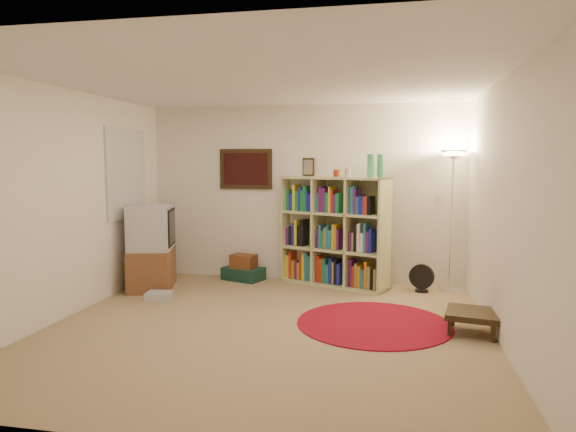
{
  "coord_description": "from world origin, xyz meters",
  "views": [
    {
      "loc": [
        1.21,
        -4.99,
        1.7
      ],
      "look_at": [
        0.1,
        0.6,
        1.1
      ],
      "focal_mm": 32.0,
      "sensor_mm": 36.0,
      "label": 1
    }
  ],
  "objects_px": {
    "suitcase": "(243,274)",
    "side_table": "(472,315)",
    "bookshelf": "(333,233)",
    "floor_fan": "(422,278)",
    "tv_stand": "(152,249)",
    "floor_lamp": "(453,175)"
  },
  "relations": [
    {
      "from": "suitcase",
      "to": "side_table",
      "type": "relative_size",
      "value": 1.12
    },
    {
      "from": "suitcase",
      "to": "bookshelf",
      "type": "bearing_deg",
      "value": 18.44
    },
    {
      "from": "floor_fan",
      "to": "tv_stand",
      "type": "xyz_separation_m",
      "value": [
        -3.56,
        -0.5,
        0.35
      ]
    },
    {
      "from": "floor_lamp",
      "to": "floor_fan",
      "type": "xyz_separation_m",
      "value": [
        -0.37,
        -0.15,
        -1.35
      ]
    },
    {
      "from": "tv_stand",
      "to": "floor_lamp",
      "type": "bearing_deg",
      "value": -6.21
    },
    {
      "from": "tv_stand",
      "to": "floor_fan",
      "type": "bearing_deg",
      "value": -7.59
    },
    {
      "from": "floor_fan",
      "to": "tv_stand",
      "type": "height_order",
      "value": "tv_stand"
    },
    {
      "from": "suitcase",
      "to": "floor_fan",
      "type": "bearing_deg",
      "value": 15.2
    },
    {
      "from": "bookshelf",
      "to": "tv_stand",
      "type": "xyz_separation_m",
      "value": [
        -2.37,
        -0.68,
        -0.19
      ]
    },
    {
      "from": "floor_fan",
      "to": "suitcase",
      "type": "bearing_deg",
      "value": -171.42
    },
    {
      "from": "bookshelf",
      "to": "tv_stand",
      "type": "relative_size",
      "value": 1.6
    },
    {
      "from": "bookshelf",
      "to": "side_table",
      "type": "distance_m",
      "value": 2.44
    },
    {
      "from": "bookshelf",
      "to": "tv_stand",
      "type": "distance_m",
      "value": 2.47
    },
    {
      "from": "bookshelf",
      "to": "suitcase",
      "type": "xyz_separation_m",
      "value": [
        -1.31,
        0.05,
        -0.64
      ]
    },
    {
      "from": "floor_lamp",
      "to": "side_table",
      "type": "height_order",
      "value": "floor_lamp"
    },
    {
      "from": "floor_fan",
      "to": "side_table",
      "type": "xyz_separation_m",
      "value": [
        0.4,
        -1.59,
        0.0
      ]
    },
    {
      "from": "suitcase",
      "to": "floor_lamp",
      "type": "bearing_deg",
      "value": 18.83
    },
    {
      "from": "bookshelf",
      "to": "tv_stand",
      "type": "bearing_deg",
      "value": -142.6
    },
    {
      "from": "tv_stand",
      "to": "bookshelf",
      "type": "bearing_deg",
      "value": 0.48
    },
    {
      "from": "floor_lamp",
      "to": "floor_fan",
      "type": "relative_size",
      "value": 5.0
    },
    {
      "from": "bookshelf",
      "to": "floor_lamp",
      "type": "bearing_deg",
      "value": 20.07
    },
    {
      "from": "floor_fan",
      "to": "suitcase",
      "type": "height_order",
      "value": "floor_fan"
    }
  ]
}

